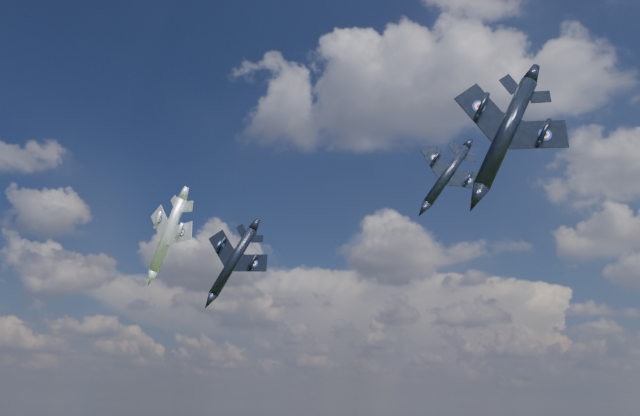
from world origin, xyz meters
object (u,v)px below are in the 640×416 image
(jet_right_navy, at_px, (506,133))
(jet_high_navy, at_px, (447,176))
(jet_left_silver, at_px, (168,235))
(jet_lead_navy, at_px, (233,262))

(jet_right_navy, distance_m, jet_high_navy, 25.77)
(jet_right_navy, relative_size, jet_left_silver, 1.02)
(jet_lead_navy, bearing_deg, jet_high_navy, 5.40)
(jet_lead_navy, distance_m, jet_left_silver, 12.21)
(jet_lead_navy, distance_m, jet_right_navy, 38.46)
(jet_left_silver, bearing_deg, jet_high_navy, 25.42)
(jet_right_navy, height_order, jet_high_navy, jet_high_navy)
(jet_right_navy, distance_m, jet_left_silver, 48.98)
(jet_right_navy, relative_size, jet_high_navy, 1.16)
(jet_right_navy, bearing_deg, jet_high_navy, 91.13)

